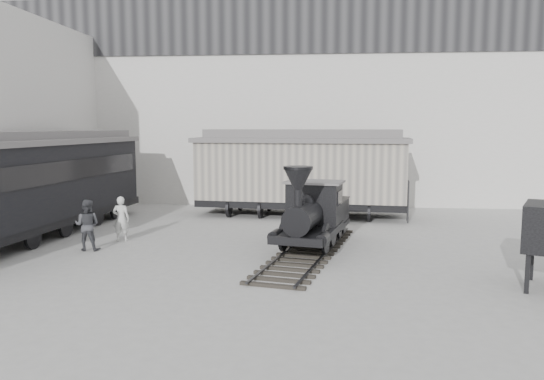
# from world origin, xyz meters

# --- Properties ---
(ground) EXTENTS (90.00, 90.00, 0.00)m
(ground) POSITION_xyz_m (0.00, 0.00, 0.00)
(ground) COLOR #9E9E9B
(north_wall) EXTENTS (34.00, 2.51, 11.00)m
(north_wall) POSITION_xyz_m (0.00, 14.98, 5.55)
(north_wall) COLOR silver
(north_wall) RESTS_ON ground
(locomotive) EXTENTS (3.52, 8.55, 2.95)m
(locomotive) POSITION_xyz_m (0.96, 3.70, 1.09)
(locomotive) COLOR black
(locomotive) RESTS_ON ground
(boxcar) EXTENTS (10.30, 4.10, 4.11)m
(boxcar) POSITION_xyz_m (0.29, 10.67, 2.16)
(boxcar) COLOR black
(boxcar) RESTS_ON ground
(passenger_coach) EXTENTS (4.17, 14.29, 3.77)m
(passenger_coach) POSITION_xyz_m (-9.69, 4.48, 2.08)
(passenger_coach) COLOR black
(passenger_coach) RESTS_ON ground
(visitor_a) EXTENTS (0.65, 0.46, 1.68)m
(visitor_a) POSITION_xyz_m (-6.14, 4.41, 0.84)
(visitor_a) COLOR silver
(visitor_a) RESTS_ON ground
(visitor_b) EXTENTS (0.90, 0.72, 1.77)m
(visitor_b) POSITION_xyz_m (-6.73, 2.84, 0.89)
(visitor_b) COLOR #424348
(visitor_b) RESTS_ON ground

